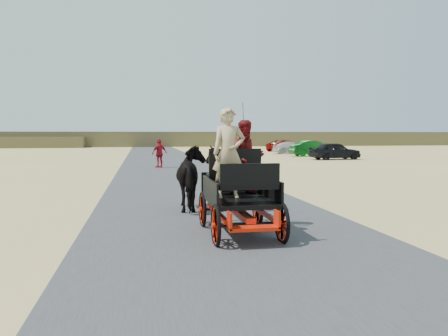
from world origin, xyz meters
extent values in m
plane|color=tan|center=(0.00, 0.00, 0.00)|extent=(140.00, 140.00, 0.00)
cube|color=#38383A|center=(0.00, 0.00, 0.01)|extent=(6.00, 140.00, 0.01)
cube|color=brown|center=(0.00, 62.00, 1.20)|extent=(140.00, 6.00, 2.40)
imported|color=black|center=(-0.39, 1.23, 0.85)|extent=(0.91, 2.01, 1.70)
imported|color=black|center=(0.71, 1.23, 0.85)|extent=(1.37, 1.54, 1.70)
imported|color=tan|center=(-0.04, -1.72, 1.62)|extent=(0.66, 0.43, 1.80)
imported|color=#660C0F|center=(0.46, -1.17, 1.51)|extent=(0.77, 0.60, 1.58)
imported|color=#A61321|center=(-0.66, 15.95, 0.86)|extent=(1.08, 0.88, 1.73)
imported|color=black|center=(13.31, 21.94, 0.69)|extent=(4.15, 1.89, 1.38)
imported|color=#0C4C19|center=(13.71, 27.25, 0.71)|extent=(4.32, 1.55, 1.42)
imported|color=silver|center=(13.44, 32.19, 0.59)|extent=(4.27, 2.29, 1.18)
imported|color=maroon|center=(14.82, 38.50, 0.68)|extent=(5.32, 4.64, 1.36)
camera|label=1|loc=(-1.76, -10.22, 1.99)|focal=35.00mm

